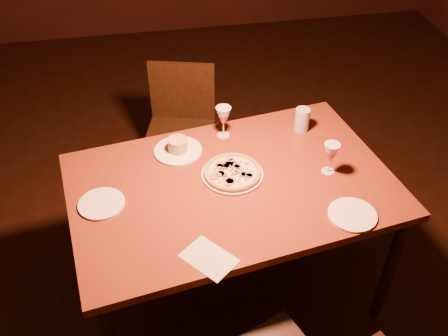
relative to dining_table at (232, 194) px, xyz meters
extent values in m
plane|color=black|center=(-0.13, -0.09, -0.72)|extent=(7.00, 7.00, 0.00)
cube|color=maroon|center=(0.00, 0.00, 0.05)|extent=(1.59, 1.15, 0.04)
cylinder|color=black|center=(-0.73, 0.31, -0.35)|extent=(0.05, 0.05, 0.75)
cylinder|color=black|center=(0.73, -0.31, -0.35)|extent=(0.05, 0.05, 0.75)
cylinder|color=black|center=(0.60, 0.50, -0.35)|extent=(0.05, 0.05, 0.75)
cube|color=black|center=(-0.16, 0.87, -0.28)|extent=(0.51, 0.51, 0.04)
cube|color=black|center=(-0.11, 1.05, -0.06)|extent=(0.41, 0.14, 0.39)
cylinder|color=black|center=(-0.37, 0.75, -0.51)|extent=(0.04, 0.04, 0.42)
cylinder|color=black|center=(-0.28, 1.08, -0.51)|extent=(0.04, 0.04, 0.42)
cylinder|color=black|center=(-0.04, 0.66, -0.51)|extent=(0.04, 0.04, 0.42)
cylinder|color=black|center=(0.05, 0.98, -0.51)|extent=(0.04, 0.04, 0.42)
cylinder|color=white|center=(0.01, 0.05, 0.07)|extent=(0.29, 0.29, 0.01)
cylinder|color=beige|center=(0.01, 0.05, 0.09)|extent=(0.26, 0.26, 0.01)
torus|color=tan|center=(0.01, 0.05, 0.09)|extent=(0.27, 0.27, 0.02)
cylinder|color=white|center=(-0.22, 0.28, 0.08)|extent=(0.24, 0.24, 0.01)
cylinder|color=tan|center=(-0.22, 0.28, 0.11)|extent=(0.10, 0.10, 0.06)
cylinder|color=#AEB8BE|center=(0.44, 0.34, 0.13)|extent=(0.08, 0.08, 0.13)
cylinder|color=white|center=(-0.59, -0.03, 0.07)|extent=(0.20, 0.20, 0.01)
cylinder|color=white|center=(0.46, -0.30, 0.07)|extent=(0.21, 0.21, 0.01)
cube|color=silver|center=(-0.18, -0.42, 0.07)|extent=(0.24, 0.25, 0.00)
camera|label=1|loc=(-0.35, -1.67, 1.60)|focal=40.00mm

